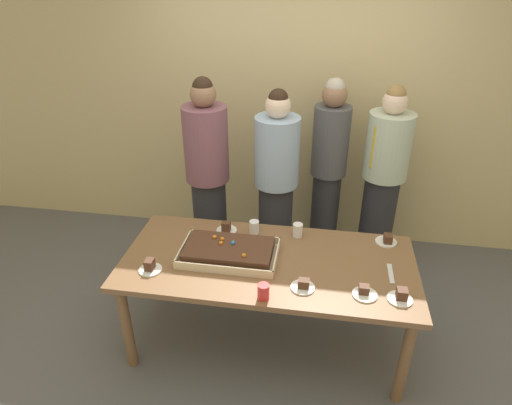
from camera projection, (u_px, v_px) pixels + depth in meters
ground_plane at (267, 339)px, 3.29m from camera, size 12.00×12.00×0.00m
interior_back_panel at (294, 86)px, 3.94m from camera, size 8.00×0.12×3.00m
party_table at (268, 270)px, 2.97m from camera, size 1.95×0.90×0.73m
sheet_cake at (229, 251)px, 2.95m from camera, size 0.65×0.39×0.11m
plated_slice_near_left at (226, 228)px, 3.23m from camera, size 0.15×0.15×0.08m
plated_slice_near_right at (364, 292)px, 2.62m from camera, size 0.15×0.15×0.06m
plated_slice_far_left at (401, 296)px, 2.58m from camera, size 0.15×0.15×0.07m
plated_slice_far_right at (387, 240)px, 3.10m from camera, size 0.15×0.15×0.07m
plated_slice_center_front at (303, 286)px, 2.67m from camera, size 0.15×0.15×0.07m
plated_slice_center_back at (150, 267)px, 2.83m from camera, size 0.15×0.15×0.08m
drink_cup_nearest at (263, 292)px, 2.58m from camera, size 0.07×0.07×0.10m
drink_cup_middle at (298, 230)px, 3.17m from camera, size 0.07×0.07×0.10m
drink_cup_far_end at (254, 227)px, 3.20m from camera, size 0.07×0.07×0.10m
cake_server_utensil at (391, 274)px, 2.80m from camera, size 0.03×0.20×0.01m
person_serving_front at (208, 178)px, 3.67m from camera, size 0.36×0.36×1.73m
person_green_shirt_behind at (276, 186)px, 3.63m from camera, size 0.36×0.36×1.66m
person_striped_tie_right at (328, 170)px, 3.82m from camera, size 0.31×0.31×1.68m
person_far_right_suit at (383, 180)px, 3.73m from camera, size 0.37×0.37×1.66m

